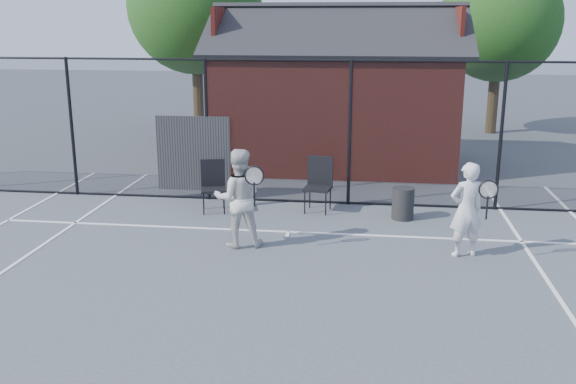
# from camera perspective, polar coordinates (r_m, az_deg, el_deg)

# --- Properties ---
(ground) EXTENTS (80.00, 80.00, 0.00)m
(ground) POSITION_cam_1_polar(r_m,az_deg,el_deg) (8.98, -2.44, -9.66)
(ground) COLOR #4A4F54
(ground) RESTS_ON ground
(court_lines) EXTENTS (11.02, 18.00, 0.01)m
(court_lines) POSITION_cam_1_polar(r_m,az_deg,el_deg) (7.81, -4.14, -13.62)
(court_lines) COLOR white
(court_lines) RESTS_ON ground
(fence) EXTENTS (22.04, 3.00, 3.00)m
(fence) POSITION_cam_1_polar(r_m,az_deg,el_deg) (13.34, -0.13, 5.11)
(fence) COLOR black
(fence) RESTS_ON ground
(clubhouse) EXTENTS (6.50, 4.36, 4.19)m
(clubhouse) POSITION_cam_1_polar(r_m,az_deg,el_deg) (17.19, 4.34, 7.84)
(clubhouse) COLOR maroon
(clubhouse) RESTS_ON ground
(tree_left) EXTENTS (4.48, 4.48, 6.44)m
(tree_left) POSITION_cam_1_polar(r_m,az_deg,el_deg) (22.34, -8.27, 16.02)
(tree_left) COLOR #382A16
(tree_left) RESTS_ON ground
(tree_right) EXTENTS (3.97, 3.97, 5.70)m
(tree_right) POSITION_cam_1_polar(r_m,az_deg,el_deg) (22.89, 18.27, 14.21)
(tree_right) COLOR #382A16
(tree_right) RESTS_ON ground
(player_front) EXTENTS (0.75, 0.60, 1.57)m
(player_front) POSITION_cam_1_polar(r_m,az_deg,el_deg) (10.75, 15.58, -1.52)
(player_front) COLOR silver
(player_front) RESTS_ON ground
(player_back) EXTENTS (0.98, 0.83, 1.69)m
(player_back) POSITION_cam_1_polar(r_m,az_deg,el_deg) (10.84, -4.43, -0.54)
(player_back) COLOR silver
(player_back) RESTS_ON ground
(chair_left) EXTENTS (0.60, 0.61, 1.01)m
(chair_left) POSITION_cam_1_polar(r_m,az_deg,el_deg) (12.93, -6.66, 0.42)
(chair_left) COLOR black
(chair_left) RESTS_ON ground
(chair_right) EXTENTS (0.59, 0.60, 1.07)m
(chair_right) POSITION_cam_1_polar(r_m,az_deg,el_deg) (12.86, 2.67, 0.56)
(chair_right) COLOR black
(chair_right) RESTS_ON ground
(waste_bin) EXTENTS (0.44, 0.44, 0.62)m
(waste_bin) POSITION_cam_1_polar(r_m,az_deg,el_deg) (12.62, 10.18, -1.01)
(waste_bin) COLOR #242424
(waste_bin) RESTS_ON ground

